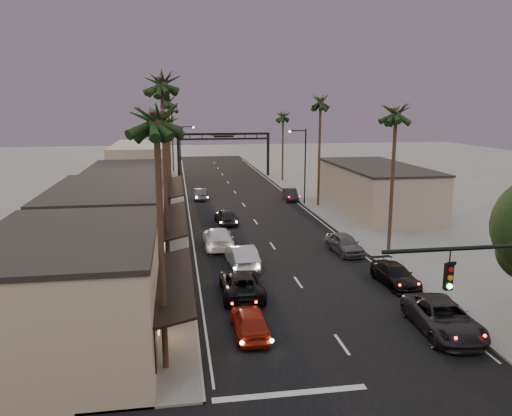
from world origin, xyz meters
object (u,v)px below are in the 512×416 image
object	(u,v)px
arch	(224,144)
streetlight_right	(303,160)
oncoming_red	(250,321)
streetlight_left	(182,152)
palm_ra	(396,108)
palm_lc	(166,118)
palm_rb	(321,99)
curbside_near	(443,318)
palm_lb	(162,78)
palm_far	(171,107)
palm_rc	(283,113)
oncoming_pickup	(241,284)
curbside_black	(395,275)
palm_la	(156,111)
oncoming_silver	(242,256)
palm_ld	(168,99)

from	to	relation	value
arch	streetlight_right	size ratio (longest dim) A/B	1.69
oncoming_red	streetlight_left	bearing A→B (deg)	-86.86
streetlight_right	palm_ra	world-z (taller)	palm_ra
palm_lc	streetlight_right	bearing A→B (deg)	30.11
arch	palm_rb	xyz separation A→B (m)	(8.60, -26.00, 6.88)
oncoming_red	curbside_near	size ratio (longest dim) A/B	0.74
palm_ra	oncoming_red	bearing A→B (deg)	-136.83
palm_lb	palm_ra	distance (m)	17.42
arch	palm_far	size ratio (longest dim) A/B	1.15
palm_rb	oncoming_red	bearing A→B (deg)	-111.93
streetlight_left	palm_rc	world-z (taller)	palm_rc
arch	palm_lc	world-z (taller)	palm_lc
palm_rb	palm_rc	world-z (taller)	palm_rb
palm_far	oncoming_pickup	bearing A→B (deg)	-86.01
palm_far	curbside_black	world-z (taller)	palm_far
palm_la	palm_far	xyz separation A→B (m)	(0.30, 69.00, 0.00)
arch	oncoming_pickup	xyz separation A→B (m)	(-4.07, -52.64, -4.78)
streetlight_left	palm_rb	xyz separation A→B (m)	(15.52, -14.00, 7.09)
palm_rb	palm_rc	bearing A→B (deg)	90.00
palm_lb	palm_far	distance (m)	56.03
palm_lc	curbside_black	distance (m)	25.60
streetlight_left	oncoming_silver	world-z (taller)	streetlight_left
curbside_black	streetlight_right	bearing A→B (deg)	85.30
palm_lb	palm_far	bearing A→B (deg)	89.69
oncoming_pickup	oncoming_red	bearing A→B (deg)	88.26
oncoming_silver	palm_rb	bearing A→B (deg)	-123.02
palm_la	oncoming_pickup	world-z (taller)	palm_la
streetlight_right	curbside_near	size ratio (longest dim) A/B	1.54
arch	palm_la	size ratio (longest dim) A/B	1.15
palm_rb	curbside_black	xyz separation A→B (m)	(-2.40, -26.46, -11.73)
palm_lc	oncoming_red	distance (m)	26.37
palm_lb	oncoming_red	distance (m)	16.76
curbside_black	streetlight_left	bearing A→B (deg)	104.77
arch	palm_ld	xyz separation A→B (m)	(-8.60, -15.00, 6.88)
streetlight_right	streetlight_left	world-z (taller)	same
oncoming_red	curbside_near	xyz separation A→B (m)	(9.98, -1.38, 0.08)
palm_ld	palm_ra	distance (m)	35.47
palm_ra	oncoming_red	xyz separation A→B (m)	(-12.94, -12.14, -10.70)
palm_la	curbside_black	xyz separation A→B (m)	(14.80, 8.54, -10.76)
palm_ra	curbside_black	world-z (taller)	palm_ra
palm_lc	palm_far	distance (m)	42.01
palm_lb	oncoming_pickup	xyz separation A→B (m)	(4.53, -4.64, -12.63)
palm_lb	palm_rb	distance (m)	27.94
streetlight_left	palm_far	xyz separation A→B (m)	(-1.38, 20.00, 6.11)
oncoming_pickup	curbside_black	world-z (taller)	oncoming_pickup
palm_lc	oncoming_pickup	xyz separation A→B (m)	(4.53, -18.64, -9.71)
palm_ld	palm_ra	bearing A→B (deg)	-60.98
streetlight_right	palm_ld	xyz separation A→B (m)	(-15.52, 10.00, 7.09)
palm_la	oncoming_pickup	size ratio (longest dim) A/B	2.42
arch	palm_ld	bearing A→B (deg)	-119.83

